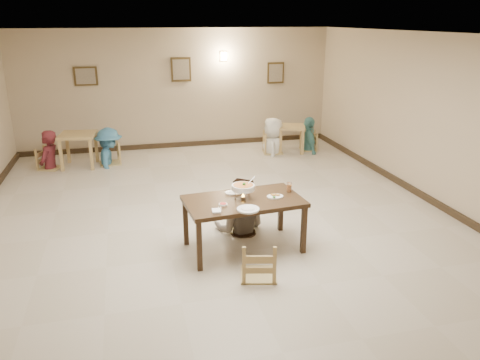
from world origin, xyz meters
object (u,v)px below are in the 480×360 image
object	(u,v)px
bg_diner_a	(45,131)
bg_chair_lr	(108,143)
chair_far	(241,203)
bg_diner_c	(274,118)
main_diner	(240,178)
bg_chair_rr	(309,133)
bg_table_left	(78,140)
bg_diner_b	(107,128)
bg_diner_d	(310,117)
curry_warmer	(243,187)
chair_near	(259,242)
main_table	(244,205)
bg_table_right	(291,131)
drink_glass	(289,188)
bg_chair_ll	(48,149)
bg_chair_rl	(273,133)

from	to	relation	value
bg_diner_a	bg_chair_lr	bearing A→B (deg)	112.53
chair_far	bg_diner_c	distance (m)	4.58
main_diner	bg_chair_rr	size ratio (longest dim) A/B	2.02
chair_far	bg_table_left	bearing A→B (deg)	126.92
bg_diner_b	main_diner	bearing A→B (deg)	-153.46
bg_diner_d	curry_warmer	bearing A→B (deg)	151.69
chair_near	bg_diner_a	size ratio (longest dim) A/B	0.57
bg_table_left	bg_diner_d	xyz separation A→B (m)	(5.60, 0.06, 0.23)
main_table	bg_chair_rr	bearing A→B (deg)	53.54
bg_table_right	bg_diner_a	size ratio (longest dim) A/B	0.48
curry_warmer	bg_diner_a	xyz separation A→B (m)	(-3.27, 4.78, -0.07)
main_diner	bg_diner_c	distance (m)	4.62
chair_near	drink_glass	distance (m)	1.24
bg_table_right	bg_diner_a	xyz separation A→B (m)	(-5.77, -0.05, 0.35)
chair_near	bg_table_right	distance (m)	6.19
bg_chair_ll	bg_diner_d	xyz separation A→B (m)	(6.26, 0.08, 0.40)
chair_far	bg_chair_rr	distance (m)	5.07
bg_diner_c	chair_far	bearing A→B (deg)	-7.07
bg_diner_b	bg_table_right	bearing A→B (deg)	-89.60
bg_chair_rl	bg_diner_b	world-z (taller)	bg_diner_b
bg_chair_ll	bg_diner_c	distance (m)	5.30
chair_near	main_diner	world-z (taller)	main_diner
bg_chair_lr	bg_diner_d	world-z (taller)	bg_diner_d
drink_glass	bg_chair_ll	bearing A→B (deg)	130.57
main_table	chair_near	world-z (taller)	chair_near
main_table	drink_glass	bearing A→B (deg)	5.00
main_diner	bg_diner_c	world-z (taller)	bg_diner_c
chair_far	bg_chair_rr	xyz separation A→B (m)	(2.85, 4.19, 0.00)
chair_near	drink_glass	bearing A→B (deg)	-114.50
chair_far	bg_chair_rl	size ratio (longest dim) A/B	0.86
bg_chair_rl	main_diner	bearing A→B (deg)	165.63
main_table	bg_chair_rl	world-z (taller)	bg_chair_rl
bg_chair_rr	bg_diner_c	world-z (taller)	bg_diner_c
bg_chair_ll	bg_diner_b	xyz separation A→B (m)	(1.31, 0.06, 0.39)
chair_far	bg_table_right	xyz separation A→B (m)	(2.37, 4.16, 0.10)
drink_glass	bg_table_left	distance (m)	5.77
curry_warmer	bg_diner_a	bearing A→B (deg)	124.36
bg_chair_rr	bg_diner_c	distance (m)	1.07
bg_table_left	bg_table_right	world-z (taller)	bg_table_left
bg_table_left	bg_chair_rr	bearing A→B (deg)	0.60
chair_far	bg_chair_lr	bearing A→B (deg)	119.96
drink_glass	bg_diner_c	distance (m)	4.88
bg_table_left	bg_chair_ll	size ratio (longest dim) A/B	0.93
bg_table_left	bg_chair_ll	xyz separation A→B (m)	(-0.65, -0.02, -0.17)
bg_diner_c	bg_diner_d	distance (m)	0.97
chair_near	curry_warmer	distance (m)	0.94
chair_near	bg_diner_b	world-z (taller)	bg_diner_b
bg_chair_rr	bg_table_left	bearing A→B (deg)	-76.38
bg_chair_rr	drink_glass	bearing A→B (deg)	-12.33
main_table	main_diner	xyz separation A→B (m)	(0.11, 0.62, 0.18)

